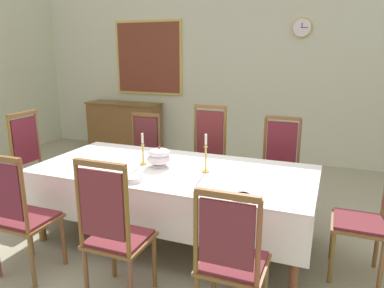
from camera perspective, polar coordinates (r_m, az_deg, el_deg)
The scene contains 22 objects.
ground at distance 3.81m, azimuth -2.95°, elevation -15.00°, with size 8.22×6.34×0.04m, color #9C967B.
back_wall at distance 6.39m, azimuth 9.11°, elevation 12.43°, with size 8.22×0.08×3.31m, color beige.
dining_table at distance 3.55m, azimuth -2.91°, elevation -4.88°, with size 2.64×1.21×0.75m.
tablecloth at distance 3.56m, azimuth -2.90°, elevation -5.36°, with size 2.66×1.23×0.41m.
chair_south_a at distance 3.33m, azimuth -25.19°, elevation -9.80°, with size 0.44×0.42×1.08m.
chair_north_a at distance 4.84m, azimuth -7.83°, elevation -1.35°, with size 0.44×0.42×1.06m.
chair_south_b at distance 2.78m, azimuth -12.08°, elevation -13.14°, with size 0.44×0.42×1.14m.
chair_north_b at distance 4.48m, azimuth 2.27°, elevation -1.85°, with size 0.44×0.42×1.21m.
chair_south_c at distance 2.47m, azimuth 6.12°, elevation -17.35°, with size 0.44×0.42×1.05m.
chair_north_c at distance 4.29m, azimuth 13.41°, elevation -3.36°, with size 0.44×0.42×1.13m.
chair_head_west at distance 4.54m, azimuth -23.24°, elevation -2.91°, with size 0.42×0.44×1.18m.
chair_head_east at distance 3.31m, azimuth 25.99°, elevation -9.39°, with size 0.42×0.44×1.19m.
soup_tureen at distance 3.56m, azimuth -5.11°, elevation -2.00°, with size 0.25×0.25×0.20m.
candlestick_west at distance 3.63m, azimuth -7.68°, elevation -1.29°, with size 0.07×0.07×0.32m.
candlestick_east at distance 3.36m, azimuth 2.16°, elevation -2.03°, with size 0.07×0.07×0.36m.
bowl_near_left at distance 2.83m, azimuth 7.83°, elevation -8.06°, with size 0.14×0.14×0.04m.
bowl_near_right at distance 3.21m, azimuth -9.15°, elevation -5.34°, with size 0.17×0.17×0.04m.
spoon_primary at distance 2.84m, azimuth 9.94°, elevation -8.39°, with size 0.03×0.18×0.01m.
spoon_secondary at distance 3.29m, azimuth -10.59°, elevation -5.24°, with size 0.03×0.18×0.01m.
sideboard at distance 7.12m, azimuth -10.50°, elevation 2.78°, with size 1.44×0.48×0.90m.
mounted_clock at distance 6.19m, azimuth 16.81°, elevation 17.00°, with size 0.30×0.06×0.30m.
framed_painting at distance 6.99m, azimuth -6.80°, elevation 13.21°, with size 1.35×0.05×1.34m.
Camera 1 is at (1.39, -3.02, 1.84)m, focal length 34.15 mm.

